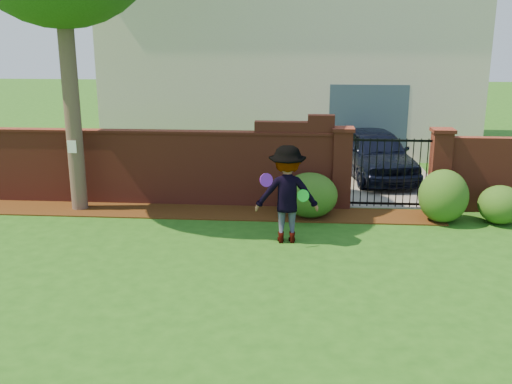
# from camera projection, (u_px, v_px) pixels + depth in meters

# --- Properties ---
(ground) EXTENTS (80.00, 80.00, 0.01)m
(ground) POSITION_uv_depth(u_px,v_px,m) (213.00, 272.00, 10.01)
(ground) COLOR #205114
(ground) RESTS_ON ground
(mulch_bed) EXTENTS (11.10, 1.08, 0.03)m
(mulch_bed) POSITION_uv_depth(u_px,v_px,m) (193.00, 212.00, 13.29)
(mulch_bed) COLOR #361C09
(mulch_bed) RESTS_ON ground
(brick_wall) EXTENTS (8.70, 0.31, 2.16)m
(brick_wall) POSITION_uv_depth(u_px,v_px,m) (153.00, 165.00, 13.76)
(brick_wall) COLOR maroon
(brick_wall) RESTS_ON ground
(pillar_left) EXTENTS (0.50, 0.50, 1.88)m
(pillar_left) POSITION_uv_depth(u_px,v_px,m) (342.00, 168.00, 13.42)
(pillar_left) COLOR maroon
(pillar_left) RESTS_ON ground
(pillar_right) EXTENTS (0.50, 0.50, 1.88)m
(pillar_right) POSITION_uv_depth(u_px,v_px,m) (440.00, 169.00, 13.25)
(pillar_right) COLOR maroon
(pillar_right) RESTS_ON ground
(iron_gate) EXTENTS (1.78, 0.03, 1.60)m
(iron_gate) POSITION_uv_depth(u_px,v_px,m) (390.00, 173.00, 13.36)
(iron_gate) COLOR black
(iron_gate) RESTS_ON ground
(driveway) EXTENTS (3.20, 8.00, 0.01)m
(driveway) POSITION_uv_depth(u_px,v_px,m) (369.00, 169.00, 17.43)
(driveway) COLOR slate
(driveway) RESTS_ON ground
(house) EXTENTS (12.40, 6.40, 6.30)m
(house) POSITION_uv_depth(u_px,v_px,m) (290.00, 55.00, 20.62)
(house) COLOR beige
(house) RESTS_ON ground
(car) EXTENTS (2.31, 4.25, 1.37)m
(car) POSITION_uv_depth(u_px,v_px,m) (378.00, 155.00, 16.11)
(car) COLOR black
(car) RESTS_ON ground
(paper_notice) EXTENTS (0.20, 0.01, 0.28)m
(paper_notice) POSITION_uv_depth(u_px,v_px,m) (72.00, 147.00, 12.97)
(paper_notice) COLOR white
(paper_notice) RESTS_ON tree
(shrub_left) EXTENTS (1.21, 1.21, 0.99)m
(shrub_left) POSITION_uv_depth(u_px,v_px,m) (310.00, 195.00, 12.87)
(shrub_left) COLOR #1C4B16
(shrub_left) RESTS_ON ground
(shrub_middle) EXTENTS (1.05, 1.05, 1.15)m
(shrub_middle) POSITION_uv_depth(u_px,v_px,m) (443.00, 196.00, 12.50)
(shrub_middle) COLOR #1C4B16
(shrub_middle) RESTS_ON ground
(shrub_right) EXTENTS (0.93, 0.93, 0.83)m
(shrub_right) POSITION_uv_depth(u_px,v_px,m) (500.00, 205.00, 12.45)
(shrub_right) COLOR #1C4B16
(shrub_right) RESTS_ON ground
(man) EXTENTS (1.28, 0.80, 1.90)m
(man) POSITION_uv_depth(u_px,v_px,m) (287.00, 195.00, 11.21)
(man) COLOR gray
(man) RESTS_ON ground
(frisbee_purple) EXTENTS (0.26, 0.19, 0.25)m
(frisbee_purple) POSITION_uv_depth(u_px,v_px,m) (266.00, 180.00, 10.82)
(frisbee_purple) COLOR #6C1CB1
(frisbee_purple) RESTS_ON man
(frisbee_green) EXTENTS (0.24, 0.14, 0.24)m
(frisbee_green) POSITION_uv_depth(u_px,v_px,m) (303.00, 196.00, 11.04)
(frisbee_green) COLOR green
(frisbee_green) RESTS_ON man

